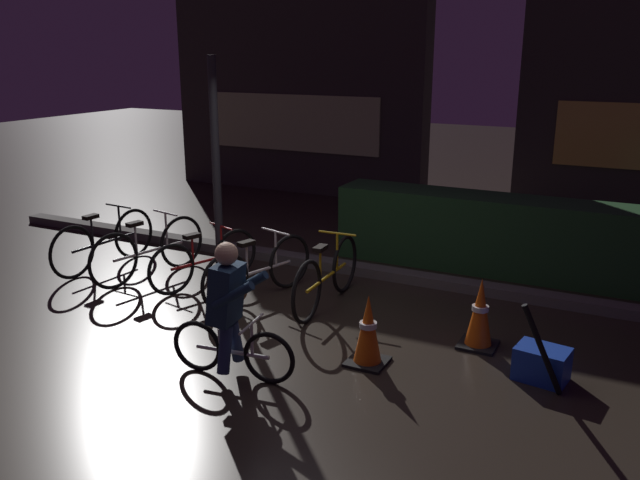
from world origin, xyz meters
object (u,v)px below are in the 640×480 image
parked_bike_center_right (259,270)px  parked_bike_right_mid (327,276)px  parked_bike_left_mid (149,250)px  traffic_cone_near (368,331)px  parked_bike_leftmost (104,241)px  closed_umbrella (542,350)px  cyclist (229,310)px  street_post (216,173)px  traffic_cone_far (480,314)px  parked_bike_center_left (205,260)px  blue_crate (542,364)px

parked_bike_center_right → parked_bike_right_mid: 0.83m
parked_bike_left_mid → traffic_cone_near: parked_bike_left_mid is taller
parked_bike_leftmost → parked_bike_right_mid: size_ratio=1.00×
parked_bike_leftmost → parked_bike_center_right: size_ratio=1.07×
closed_umbrella → parked_bike_center_right: bearing=-30.2°
traffic_cone_near → cyclist: bearing=-142.7°
parked_bike_right_mid → cyclist: cyclist is taller
street_post → parked_bike_center_right: bearing=-23.2°
traffic_cone_far → cyclist: (-1.82, -1.58, 0.29)m
parked_bike_center_left → blue_crate: parked_bike_center_left is taller
parked_bike_left_mid → street_post: bearing=-56.6°
parked_bike_leftmost → closed_umbrella: bearing=-94.3°
street_post → parked_bike_center_right: size_ratio=1.71×
blue_crate → closed_umbrella: 0.35m
closed_umbrella → parked_bike_right_mid: bearing=-37.3°
parked_bike_center_right → street_post: bearing=83.3°
parked_bike_center_right → traffic_cone_near: parked_bike_center_right is taller
street_post → parked_bike_left_mid: (-0.85, -0.33, -1.01)m
street_post → closed_umbrella: size_ratio=3.23×
street_post → traffic_cone_near: (2.55, -1.30, -1.04)m
traffic_cone_far → cyclist: bearing=-139.0°
parked_bike_center_left → parked_bike_center_right: size_ratio=0.93×
cyclist → traffic_cone_near: bearing=30.4°
traffic_cone_near → closed_umbrella: 1.51m
blue_crate → parked_bike_right_mid: bearing=163.9°
parked_bike_right_mid → street_post: bearing=81.0°
parked_bike_left_mid → closed_umbrella: parked_bike_left_mid is taller
parked_bike_leftmost → parked_bike_center_right: parked_bike_leftmost is taller
parked_bike_center_right → cyclist: bearing=-139.1°
parked_bike_right_mid → parked_bike_center_left: bearing=90.4°
parked_bike_center_right → traffic_cone_far: 2.61m
traffic_cone_near → traffic_cone_far: size_ratio=0.96×
parked_bike_center_left → traffic_cone_near: size_ratio=2.20×
traffic_cone_far → parked_bike_left_mid: bearing=178.1°
parked_bike_center_right → traffic_cone_near: (1.78, -0.97, -0.02)m
street_post → parked_bike_center_left: size_ratio=1.85×
parked_bike_leftmost → traffic_cone_near: bearing=-99.2°
parked_bike_leftmost → parked_bike_center_right: bearing=-86.8°
traffic_cone_far → blue_crate: size_ratio=1.60×
parked_bike_center_right → cyclist: (0.78, -1.72, 0.28)m
street_post → parked_bike_center_left: bearing=-99.8°
parked_bike_left_mid → closed_umbrella: bearing=-87.4°
parked_bike_left_mid → blue_crate: 4.92m
parked_bike_center_right → parked_bike_right_mid: (0.81, 0.14, 0.01)m
parked_bike_left_mid → traffic_cone_far: (4.23, -0.14, -0.02)m
traffic_cone_far → cyclist: 2.43m
parked_bike_leftmost → traffic_cone_far: (5.03, -0.19, -0.02)m
traffic_cone_near → traffic_cone_far: bearing=45.0°
traffic_cone_far → parked_bike_center_right: bearing=176.9°
parked_bike_leftmost → parked_bike_center_left: parked_bike_leftmost is taller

